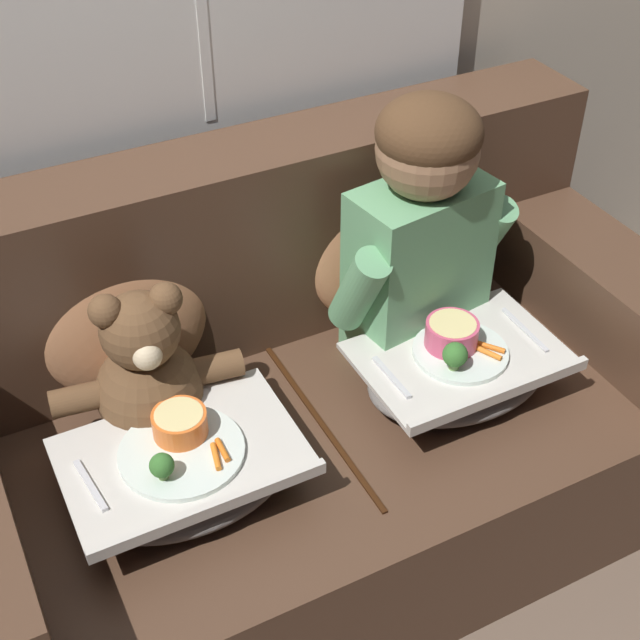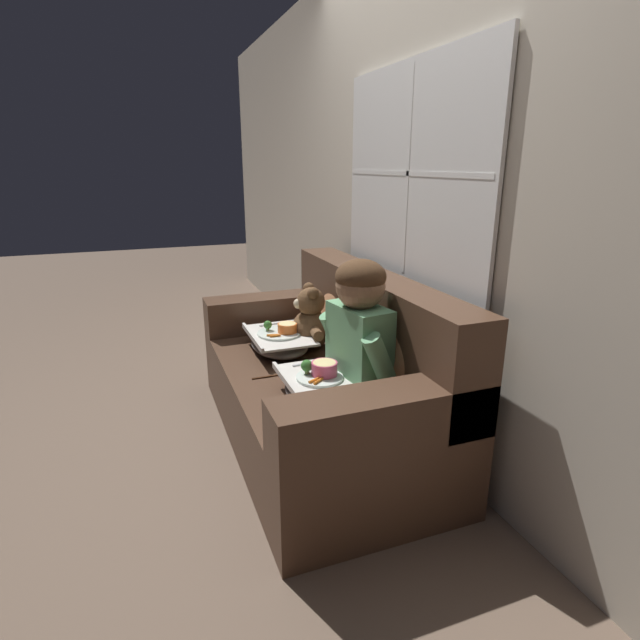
% 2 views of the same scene
% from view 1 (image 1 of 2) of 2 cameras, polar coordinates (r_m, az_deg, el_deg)
% --- Properties ---
extents(ground_plane, '(14.00, 14.00, 0.00)m').
position_cam_1_polar(ground_plane, '(2.31, -0.59, -12.80)').
color(ground_plane, brown).
extents(couch, '(1.75, 0.89, 0.89)m').
position_cam_1_polar(couch, '(2.11, -1.50, -6.00)').
color(couch, '#4C3323').
rests_on(couch, ground_plane).
extents(throw_pillow_behind_child, '(0.43, 0.21, 0.44)m').
position_cam_1_polar(throw_pillow_behind_child, '(2.18, 4.10, 5.12)').
color(throw_pillow_behind_child, '#B2754C').
rests_on(throw_pillow_behind_child, couch).
extents(throw_pillow_behind_teddy, '(0.39, 0.19, 0.41)m').
position_cam_1_polar(throw_pillow_behind_teddy, '(1.98, -12.56, 0.18)').
color(throw_pillow_behind_teddy, '#B2754C').
rests_on(throw_pillow_behind_teddy, couch).
extents(child_figure, '(0.47, 0.25, 0.64)m').
position_cam_1_polar(child_figure, '(1.99, 6.56, 6.43)').
color(child_figure, '#66A370').
rests_on(child_figure, couch).
extents(teddy_bear, '(0.41, 0.29, 0.38)m').
position_cam_1_polar(teddy_bear, '(1.88, -10.97, -3.54)').
color(teddy_bear, brown).
rests_on(teddy_bear, couch).
extents(lap_tray_child, '(0.46, 0.32, 0.18)m').
position_cam_1_polar(lap_tray_child, '(2.04, 8.81, -3.07)').
color(lap_tray_child, slate).
rests_on(lap_tray_child, child_figure).
extents(lap_tray_teddy, '(0.47, 0.33, 0.18)m').
position_cam_1_polar(lap_tray_teddy, '(1.83, -8.69, -9.40)').
color(lap_tray_teddy, slate).
rests_on(lap_tray_teddy, teddy_bear).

